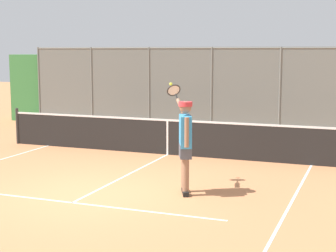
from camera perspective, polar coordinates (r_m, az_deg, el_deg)
ground_plane at (r=10.59m, az=-8.39°, el=-7.22°), size 60.00×60.00×0.00m
court_line_markings at (r=9.83m, az=-11.05°, el=-8.48°), size 7.58×8.93×0.01m
fence_backdrop at (r=18.67m, az=5.23°, el=3.52°), size 16.73×1.37×2.90m
tennis_net at (r=14.26m, az=-0.04°, el=-1.13°), size 9.74×0.09×1.07m
tennis_player at (r=10.30m, az=1.83°, el=-1.37°), size 0.90×1.27×2.11m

